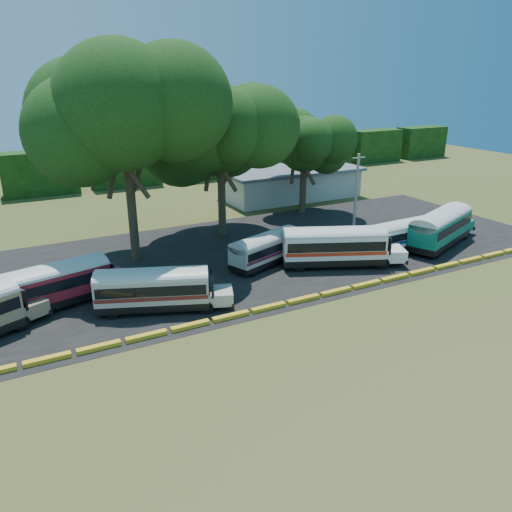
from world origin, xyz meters
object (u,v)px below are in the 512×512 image
bus_red (54,283)px  bus_cream_west (156,287)px  bus_white_red (336,244)px  bus_teal (442,226)px  tree_west (123,111)px

bus_red → bus_cream_west: 7.50m
bus_white_red → bus_teal: bearing=21.7°
bus_red → tree_west: tree_west is taller
bus_red → bus_white_red: bus_white_red is taller
bus_cream_west → tree_west: 15.98m
bus_cream_west → bus_white_red: bus_white_red is taller
bus_cream_west → bus_white_red: (16.63, 1.23, 0.22)m
tree_west → bus_cream_west: bearing=-97.4°
bus_red → tree_west: 15.44m
bus_red → bus_cream_west: (6.34, -4.01, -0.09)m
bus_white_red → bus_teal: bus_teal is taller
bus_red → bus_cream_west: size_ratio=1.05×
bus_cream_west → bus_teal: (29.06, 0.86, 0.29)m
bus_teal → tree_west: (-27.60, 10.33, 11.01)m
bus_white_red → bus_teal: 12.43m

